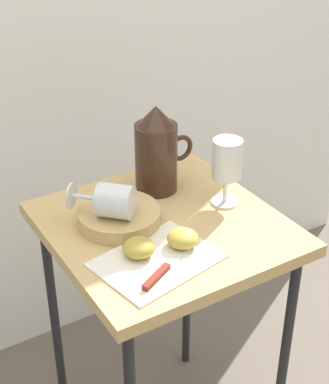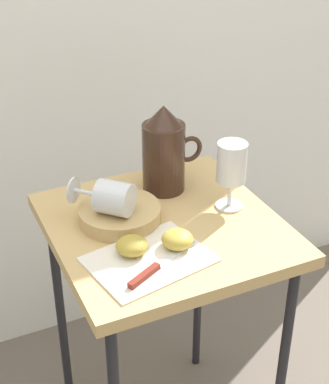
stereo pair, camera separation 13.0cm
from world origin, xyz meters
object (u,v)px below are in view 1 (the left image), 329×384
at_px(apple_half_left, 139,248).
at_px(knife, 164,269).
at_px(basket_tray, 119,217).
at_px(pitcher, 157,156).
at_px(apple_half_right, 183,238).
at_px(wine_glass_tipped_near, 113,201).
at_px(wine_glass_upright, 227,163).
at_px(table, 165,251).

xyz_separation_m(apple_half_left, knife, (0.02, -0.07, -0.01)).
relative_size(basket_tray, knife, 0.98).
bearing_deg(pitcher, apple_half_right, -108.45).
xyz_separation_m(wine_glass_tipped_near, apple_half_right, (0.09, -0.14, -0.05)).
xyz_separation_m(apple_half_right, knife, (-0.08, -0.06, -0.01)).
bearing_deg(basket_tray, wine_glass_upright, -11.53).
xyz_separation_m(wine_glass_upright, knife, (-0.26, -0.15, -0.10)).
bearing_deg(wine_glass_tipped_near, pitcher, 31.73).
relative_size(wine_glass_upright, apple_half_right, 2.46).
relative_size(pitcher, apple_half_left, 3.28).
distance_m(basket_tray, wine_glass_upright, 0.28).
bearing_deg(knife, apple_half_right, 35.17).
relative_size(basket_tray, wine_glass_upright, 1.14).
bearing_deg(table, basket_tray, 149.92).
relative_size(wine_glass_tipped_near, apple_half_right, 2.21).
xyz_separation_m(basket_tray, wine_glass_tipped_near, (-0.02, -0.02, 0.06)).
bearing_deg(apple_half_left, wine_glass_upright, 16.15).
relative_size(wine_glass_tipped_near, knife, 0.78).
relative_size(basket_tray, apple_half_left, 2.79).
xyz_separation_m(table, apple_half_left, (-0.11, -0.08, 0.10)).
distance_m(wine_glass_tipped_near, apple_half_right, 0.17).
height_order(basket_tray, apple_half_right, apple_half_right).
distance_m(table, apple_half_left, 0.17).
distance_m(basket_tray, pitcher, 0.19).
height_order(apple_half_right, knife, apple_half_right).
bearing_deg(wine_glass_upright, knife, -149.48).
bearing_deg(wine_glass_tipped_near, apple_half_left, -91.81).
bearing_deg(knife, table, 58.53).
bearing_deg(wine_glass_upright, table, 179.64).
bearing_deg(basket_tray, apple_half_right, -64.71).
bearing_deg(knife, pitcher, 61.82).
bearing_deg(apple_half_right, knife, -144.83).
xyz_separation_m(wine_glass_upright, apple_half_left, (-0.28, -0.08, -0.08)).
distance_m(table, knife, 0.20).
distance_m(wine_glass_upright, wine_glass_tipped_near, 0.28).
height_order(table, pitcher, pitcher).
distance_m(apple_half_left, knife, 0.08).
bearing_deg(knife, wine_glass_tipped_near, 93.76).
relative_size(apple_half_left, knife, 0.35).
bearing_deg(wine_glass_upright, apple_half_right, -151.62).
distance_m(pitcher, apple_half_left, 0.29).
relative_size(pitcher, apple_half_right, 3.28).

